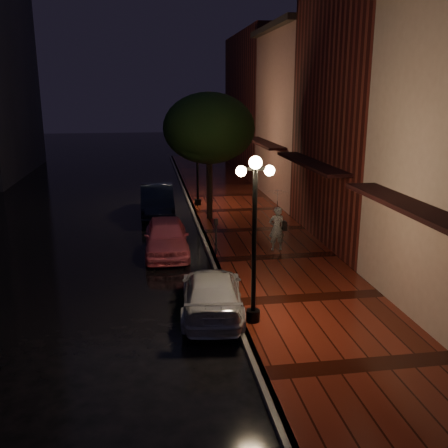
{
  "coord_description": "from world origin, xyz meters",
  "views": [
    {
      "loc": [
        -2.22,
        -16.69,
        5.95
      ],
      "look_at": [
        0.39,
        0.21,
        1.4
      ],
      "focal_mm": 40.0,
      "sensor_mm": 36.0,
      "label": 1
    }
  ],
  "objects_px": {
    "silver_car": "(212,293)",
    "pink_car": "(166,237)",
    "woman_with_umbrella": "(277,210)",
    "streetlamp_far": "(197,158)",
    "street_tree": "(209,130)",
    "parking_meter": "(216,233)",
    "streetlamp_near": "(254,231)",
    "navy_car": "(157,200)"
  },
  "relations": [
    {
      "from": "silver_car",
      "to": "pink_car",
      "type": "bearing_deg",
      "value": -73.06
    },
    {
      "from": "silver_car",
      "to": "woman_with_umbrella",
      "type": "bearing_deg",
      "value": -116.2
    },
    {
      "from": "streetlamp_far",
      "to": "street_tree",
      "type": "distance_m",
      "value": 3.44
    },
    {
      "from": "streetlamp_far",
      "to": "woman_with_umbrella",
      "type": "xyz_separation_m",
      "value": [
        2.13,
        -8.2,
        -0.91
      ]
    },
    {
      "from": "woman_with_umbrella",
      "to": "parking_meter",
      "type": "relative_size",
      "value": 1.72
    },
    {
      "from": "street_tree",
      "to": "woman_with_umbrella",
      "type": "xyz_separation_m",
      "value": [
        1.88,
        -5.19,
        -2.55
      ]
    },
    {
      "from": "woman_with_umbrella",
      "to": "street_tree",
      "type": "bearing_deg",
      "value": -72.79
    },
    {
      "from": "street_tree",
      "to": "woman_with_umbrella",
      "type": "bearing_deg",
      "value": -70.13
    },
    {
      "from": "streetlamp_near",
      "to": "pink_car",
      "type": "relative_size",
      "value": 1.08
    },
    {
      "from": "navy_car",
      "to": "silver_car",
      "type": "relative_size",
      "value": 1.11
    },
    {
      "from": "street_tree",
      "to": "parking_meter",
      "type": "relative_size",
      "value": 4.26
    },
    {
      "from": "navy_car",
      "to": "woman_with_umbrella",
      "type": "xyz_separation_m",
      "value": [
        4.29,
        -6.94,
        0.95
      ]
    },
    {
      "from": "pink_car",
      "to": "silver_car",
      "type": "height_order",
      "value": "pink_car"
    },
    {
      "from": "streetlamp_near",
      "to": "street_tree",
      "type": "height_order",
      "value": "street_tree"
    },
    {
      "from": "street_tree",
      "to": "silver_car",
      "type": "bearing_deg",
      "value": -96.87
    },
    {
      "from": "silver_car",
      "to": "parking_meter",
      "type": "height_order",
      "value": "parking_meter"
    },
    {
      "from": "woman_with_umbrella",
      "to": "navy_car",
      "type": "bearing_deg",
      "value": -60.95
    },
    {
      "from": "street_tree",
      "to": "navy_car",
      "type": "distance_m",
      "value": 4.6
    },
    {
      "from": "streetlamp_far",
      "to": "woman_with_umbrella",
      "type": "distance_m",
      "value": 8.52
    },
    {
      "from": "silver_car",
      "to": "parking_meter",
      "type": "bearing_deg",
      "value": -92.93
    },
    {
      "from": "parking_meter",
      "to": "streetlamp_near",
      "type": "bearing_deg",
      "value": -104.86
    },
    {
      "from": "woman_with_umbrella",
      "to": "streetlamp_near",
      "type": "bearing_deg",
      "value": 67.15
    },
    {
      "from": "silver_car",
      "to": "parking_meter",
      "type": "distance_m",
      "value": 4.68
    },
    {
      "from": "parking_meter",
      "to": "navy_car",
      "type": "bearing_deg",
      "value": 88.33
    },
    {
      "from": "streetlamp_near",
      "to": "silver_car",
      "type": "bearing_deg",
      "value": 134.51
    },
    {
      "from": "parking_meter",
      "to": "pink_car",
      "type": "bearing_deg",
      "value": 138.07
    },
    {
      "from": "pink_car",
      "to": "parking_meter",
      "type": "xyz_separation_m",
      "value": [
        1.77,
        -0.82,
        0.29
      ]
    },
    {
      "from": "silver_car",
      "to": "navy_car",
      "type": "bearing_deg",
      "value": -77.83
    },
    {
      "from": "pink_car",
      "to": "parking_meter",
      "type": "bearing_deg",
      "value": -23.94
    },
    {
      "from": "street_tree",
      "to": "navy_car",
      "type": "height_order",
      "value": "street_tree"
    },
    {
      "from": "streetlamp_far",
      "to": "pink_car",
      "type": "height_order",
      "value": "streetlamp_far"
    },
    {
      "from": "streetlamp_far",
      "to": "street_tree",
      "type": "height_order",
      "value": "street_tree"
    },
    {
      "from": "parking_meter",
      "to": "street_tree",
      "type": "bearing_deg",
      "value": 68.25
    },
    {
      "from": "navy_car",
      "to": "parking_meter",
      "type": "bearing_deg",
      "value": -74.6
    },
    {
      "from": "streetlamp_far",
      "to": "parking_meter",
      "type": "height_order",
      "value": "streetlamp_far"
    },
    {
      "from": "navy_car",
      "to": "woman_with_umbrella",
      "type": "relative_size",
      "value": 1.93
    },
    {
      "from": "navy_car",
      "to": "silver_car",
      "type": "height_order",
      "value": "navy_car"
    },
    {
      "from": "pink_car",
      "to": "navy_car",
      "type": "relative_size",
      "value": 0.89
    },
    {
      "from": "streetlamp_near",
      "to": "street_tree",
      "type": "distance_m",
      "value": 11.12
    },
    {
      "from": "pink_car",
      "to": "silver_car",
      "type": "xyz_separation_m",
      "value": [
        1.02,
        -5.42,
        -0.09
      ]
    },
    {
      "from": "navy_car",
      "to": "silver_car",
      "type": "distance_m",
      "value": 11.84
    },
    {
      "from": "streetlamp_near",
      "to": "pink_car",
      "type": "height_order",
      "value": "streetlamp_near"
    }
  ]
}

